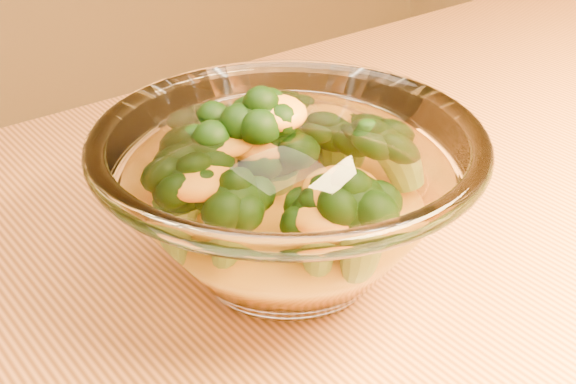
{
  "coord_description": "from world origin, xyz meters",
  "views": [
    {
      "loc": [
        -0.34,
        -0.24,
        1.05
      ],
      "look_at": [
        -0.09,
        0.08,
        0.81
      ],
      "focal_mm": 50.0,
      "sensor_mm": 36.0,
      "label": 1
    }
  ],
  "objects": [
    {
      "name": "glass_bowl",
      "position": [
        -0.09,
        0.08,
        0.8
      ],
      "size": [
        0.23,
        0.23,
        0.1
      ],
      "color": "white",
      "rests_on": "table"
    },
    {
      "name": "cheese_sauce",
      "position": [
        -0.09,
        0.08,
        0.78
      ],
      "size": [
        0.12,
        0.12,
        0.03
      ],
      "primitive_type": "ellipsoid",
      "color": "#FFA915",
      "rests_on": "glass_bowl"
    },
    {
      "name": "broccoli_heap",
      "position": [
        -0.1,
        0.1,
        0.82
      ],
      "size": [
        0.15,
        0.17,
        0.08
      ],
      "color": "black",
      "rests_on": "cheese_sauce"
    }
  ]
}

